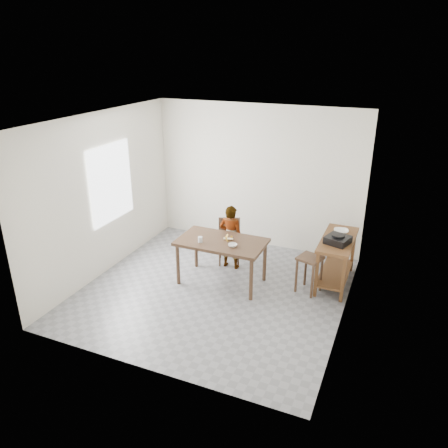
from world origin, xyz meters
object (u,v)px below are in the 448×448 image
at_px(prep_counter, 336,261).
at_px(child, 231,237).
at_px(dining_table, 222,262).
at_px(dining_chair, 229,242).
at_px(stool, 309,274).

relative_size(prep_counter, child, 1.05).
distance_m(prep_counter, child, 1.80).
relative_size(dining_table, dining_chair, 1.76).
bearing_deg(dining_chair, child, -80.71).
xyz_separation_m(dining_table, stool, (1.38, 0.27, -0.07)).
height_order(child, stool, child).
xyz_separation_m(prep_counter, child, (-1.79, -0.14, 0.17)).
height_order(dining_chair, stool, dining_chair).
bearing_deg(prep_counter, dining_chair, 179.66).
bearing_deg(dining_chair, prep_counter, -22.26).
bearing_deg(child, dining_table, 96.87).
bearing_deg(prep_counter, stool, -127.96).
height_order(dining_table, prep_counter, prep_counter).
distance_m(dining_table, child, 0.60).
xyz_separation_m(dining_table, child, (-0.07, 0.56, 0.20)).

